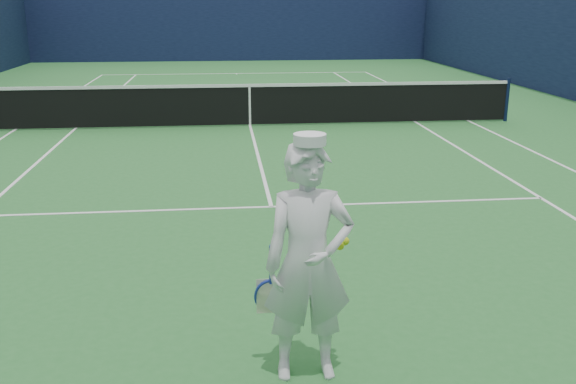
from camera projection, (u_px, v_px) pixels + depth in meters
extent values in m
plane|color=#286A2D|center=(250.00, 126.00, 15.43)|extent=(80.00, 80.00, 0.00)
cube|color=white|center=(236.00, 73.00, 26.76)|extent=(11.03, 0.06, 0.01)
cube|color=white|center=(14.00, 130.00, 14.88)|extent=(0.06, 23.83, 0.01)
cube|color=white|center=(470.00, 122.00, 15.98)|extent=(0.06, 23.83, 0.01)
cube|color=white|center=(75.00, 129.00, 15.02)|extent=(0.06, 23.77, 0.01)
cube|color=white|center=(416.00, 123.00, 15.84)|extent=(0.06, 23.77, 0.01)
cube|color=white|center=(241.00, 91.00, 21.53)|extent=(8.23, 0.06, 0.01)
cube|color=white|center=(271.00, 207.00, 9.33)|extent=(8.23, 0.06, 0.01)
cube|color=white|center=(250.00, 126.00, 15.43)|extent=(0.06, 12.80, 0.01)
cube|color=white|center=(236.00, 74.00, 26.62)|extent=(0.06, 0.30, 0.01)
cube|color=#0F1638|center=(232.00, 20.00, 32.02)|extent=(20.12, 0.12, 4.00)
cylinder|color=#141E4C|center=(507.00, 100.00, 15.92)|extent=(0.09, 0.09, 1.07)
cube|color=black|center=(250.00, 105.00, 15.29)|extent=(12.79, 0.02, 0.92)
cube|color=white|center=(249.00, 86.00, 15.15)|extent=(12.79, 0.04, 0.07)
cube|color=white|center=(250.00, 107.00, 15.30)|extent=(0.05, 0.03, 0.94)
imported|color=silver|center=(309.00, 264.00, 4.89)|extent=(0.70, 0.46, 1.90)
cylinder|color=white|center=(310.00, 139.00, 4.62)|extent=(0.24, 0.24, 0.08)
cube|color=white|center=(307.00, 140.00, 4.75)|extent=(0.18, 0.10, 0.02)
cylinder|color=navy|center=(271.00, 257.00, 4.93)|extent=(0.04, 0.09, 0.22)
cube|color=navy|center=(271.00, 275.00, 5.03)|extent=(0.02, 0.02, 0.14)
torus|color=navy|center=(270.00, 296.00, 5.15)|extent=(0.30, 0.10, 0.29)
cube|color=beige|center=(270.00, 296.00, 5.15)|extent=(0.22, 0.01, 0.30)
sphere|color=#BCCD17|center=(340.00, 246.00, 4.99)|extent=(0.07, 0.07, 0.07)
sphere|color=#BCCD17|center=(345.00, 241.00, 5.01)|extent=(0.07, 0.07, 0.07)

